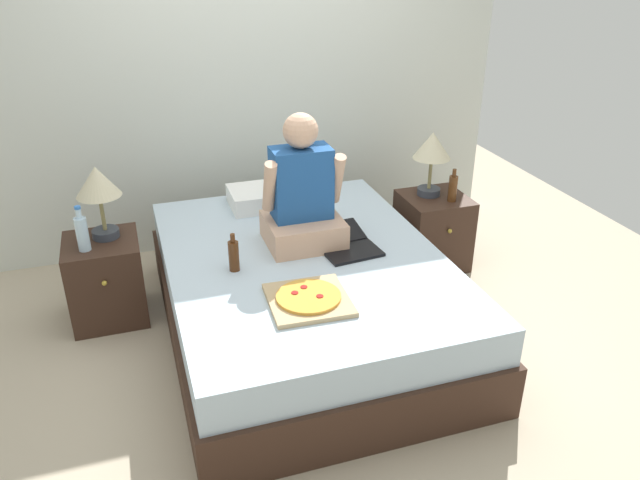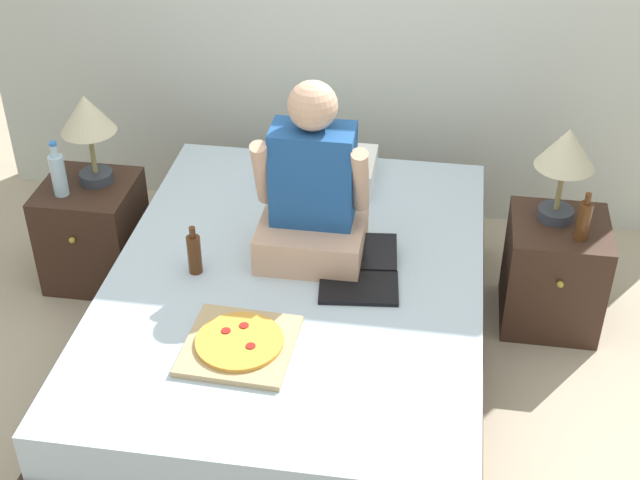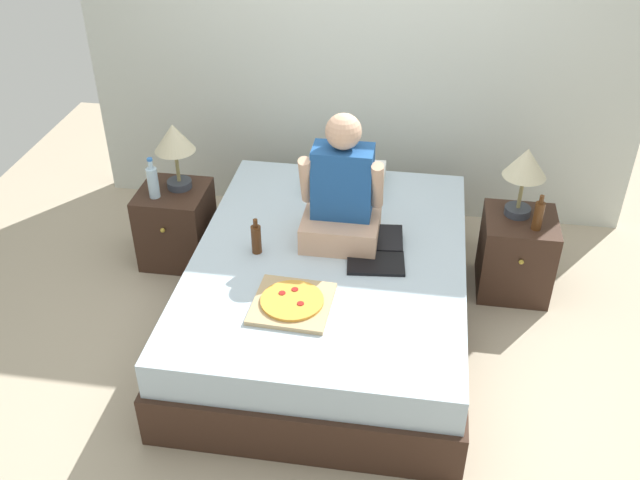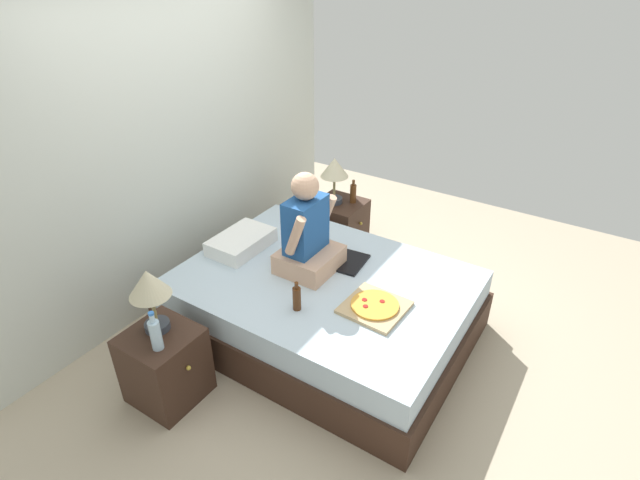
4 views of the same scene
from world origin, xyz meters
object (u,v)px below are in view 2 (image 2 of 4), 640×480
object	(u,v)px
lamp_on_left_nightstand	(87,120)
lamp_on_right_nightstand	(566,155)
nightstand_left	(93,231)
beer_bottle	(584,220)
bed	(297,323)
nightstand_right	(553,272)
laptop	(359,275)
water_bottle	(58,174)
beer_bottle_on_bed	(194,253)
pizza_box	(240,344)
person_seated	(312,194)

from	to	relation	value
lamp_on_left_nightstand	lamp_on_right_nightstand	size ratio (longest dim) A/B	1.00
nightstand_left	lamp_on_right_nightstand	bearing A→B (deg)	1.30
beer_bottle	nightstand_left	bearing A→B (deg)	177.52
bed	nightstand_left	size ratio (longest dim) A/B	4.06
nightstand_right	laptop	bearing A→B (deg)	-148.35
water_bottle	lamp_on_right_nightstand	distance (m)	2.30
beer_bottle_on_bed	laptop	bearing A→B (deg)	4.23
lamp_on_left_nightstand	lamp_on_right_nightstand	distance (m)	2.16
bed	nightstand_left	world-z (taller)	nightstand_left
bed	beer_bottle_on_bed	distance (m)	0.55
lamp_on_left_nightstand	pizza_box	xyz separation A→B (m)	(0.95, -1.07, -0.32)
lamp_on_right_nightstand	beer_bottle_on_bed	xyz separation A→B (m)	(-1.50, -0.63, -0.25)
beer_bottle	laptop	bearing A→B (deg)	-155.23
nightstand_right	person_seated	xyz separation A→B (m)	(-1.07, -0.36, 0.54)
bed	water_bottle	world-z (taller)	water_bottle
water_bottle	person_seated	bearing A→B (deg)	-12.10
bed	water_bottle	size ratio (longest dim) A/B	7.75
bed	person_seated	size ratio (longest dim) A/B	2.74
bed	lamp_on_right_nightstand	distance (m)	1.37
water_bottle	laptop	bearing A→B (deg)	-16.62
lamp_on_left_nightstand	water_bottle	distance (m)	0.28
beer_bottle	pizza_box	bearing A→B (deg)	-145.01
lamp_on_right_nightstand	pizza_box	bearing A→B (deg)	-138.60
lamp_on_right_nightstand	beer_bottle	world-z (taller)	lamp_on_right_nightstand
nightstand_left	beer_bottle_on_bed	world-z (taller)	beer_bottle_on_bed
beer_bottle	beer_bottle_on_bed	xyz separation A→B (m)	(-1.60, -0.48, -0.02)
lamp_on_right_nightstand	beer_bottle_on_bed	distance (m)	1.64
water_bottle	laptop	size ratio (longest dim) A/B	0.62
nightstand_left	lamp_on_left_nightstand	bearing A→B (deg)	51.37
lamp_on_right_nightstand	person_seated	size ratio (longest dim) A/B	0.58
bed	nightstand_right	world-z (taller)	nightstand_right
beer_bottle_on_bed	water_bottle	bearing A→B (deg)	148.17
pizza_box	laptop	bearing A→B (deg)	51.72
lamp_on_left_nightstand	beer_bottle_on_bed	size ratio (longest dim) A/B	2.05
nightstand_right	lamp_on_left_nightstand	bearing A→B (deg)	178.69
nightstand_left	nightstand_right	size ratio (longest dim) A/B	1.00
bed	laptop	bearing A→B (deg)	1.45
laptop	beer_bottle_on_bed	size ratio (longest dim) A/B	2.02
person_seated	laptop	distance (m)	0.39
bed	person_seated	distance (m)	0.58
water_bottle	bed	bearing A→B (deg)	-20.30
beer_bottle	person_seated	xyz separation A→B (m)	(-1.14, -0.26, 0.18)
water_bottle	nightstand_right	bearing A→B (deg)	2.23
nightstand_right	pizza_box	distance (m)	1.63
bed	lamp_on_left_nightstand	xyz separation A→B (m)	(-1.08, 0.58, 0.60)
water_bottle	laptop	world-z (taller)	water_bottle
beer_bottle	laptop	xyz separation A→B (m)	(-0.92, -0.43, -0.09)
lamp_on_left_nightstand	pizza_box	distance (m)	1.47
lamp_on_left_nightstand	beer_bottle	world-z (taller)	lamp_on_left_nightstand
lamp_on_right_nightstand	beer_bottle	distance (m)	0.29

